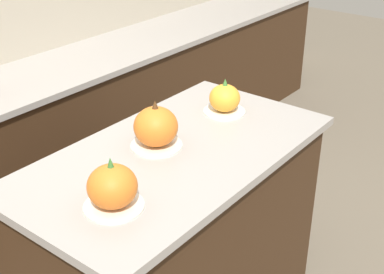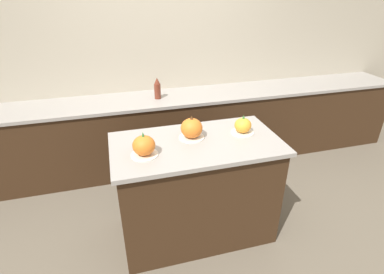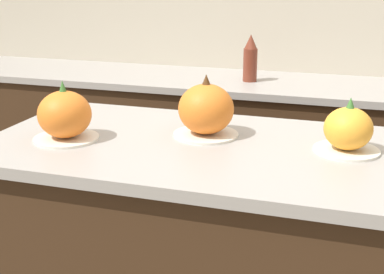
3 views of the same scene
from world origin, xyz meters
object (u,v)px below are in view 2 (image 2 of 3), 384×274
at_px(pumpkin_cake_left, 144,146).
at_px(pumpkin_cake_right, 243,126).
at_px(bottle_tall, 157,89).
at_px(pumpkin_cake_center, 192,129).

relative_size(pumpkin_cake_left, pumpkin_cake_right, 1.06).
distance_m(pumpkin_cake_left, bottle_tall, 1.33).
height_order(pumpkin_cake_center, pumpkin_cake_right, pumpkin_cake_center).
bearing_deg(pumpkin_cake_center, bottle_tall, 94.51).
distance_m(pumpkin_cake_center, bottle_tall, 1.12).
bearing_deg(pumpkin_cake_right, pumpkin_cake_left, -170.25).
bearing_deg(pumpkin_cake_center, pumpkin_cake_right, -3.49).
distance_m(pumpkin_cake_right, bottle_tall, 1.26).
bearing_deg(bottle_tall, pumpkin_cake_left, -103.79).
relative_size(pumpkin_cake_right, bottle_tall, 0.80).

